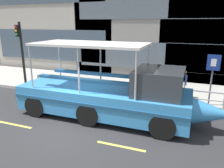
# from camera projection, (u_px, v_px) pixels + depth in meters

# --- Properties ---
(ground_plane) EXTENTS (120.00, 120.00, 0.00)m
(ground_plane) POSITION_uv_depth(u_px,v_px,m) (76.00, 123.00, 9.45)
(ground_plane) COLOR #2B2B2D
(sidewalk) EXTENTS (32.00, 4.80, 0.18)m
(sidewalk) POSITION_uv_depth(u_px,v_px,m) (118.00, 87.00, 14.47)
(sidewalk) COLOR #A8A59E
(sidewalk) RESTS_ON ground_plane
(curb_edge) EXTENTS (32.00, 0.18, 0.18)m
(curb_edge) POSITION_uv_depth(u_px,v_px,m) (104.00, 99.00, 12.23)
(curb_edge) COLOR #B2ADA3
(curb_edge) RESTS_ON ground_plane
(lane_centreline) EXTENTS (25.80, 0.12, 0.01)m
(lane_centreline) POSITION_uv_depth(u_px,v_px,m) (63.00, 134.00, 8.51)
(lane_centreline) COLOR #DBD64C
(lane_centreline) RESTS_ON ground_plane
(curb_guardrail) EXTENTS (10.84, 0.09, 0.85)m
(curb_guardrail) POSITION_uv_depth(u_px,v_px,m) (117.00, 87.00, 12.12)
(curb_guardrail) COLOR gray
(curb_guardrail) RESTS_ON sidewalk
(traffic_light_pole) EXTENTS (0.24, 0.46, 4.07)m
(traffic_light_pole) POSITION_uv_depth(u_px,v_px,m) (21.00, 47.00, 14.05)
(traffic_light_pole) COLOR black
(traffic_light_pole) RESTS_ON sidewalk
(parking_sign) EXTENTS (0.60, 0.12, 2.56)m
(parking_sign) POSITION_uv_depth(u_px,v_px,m) (213.00, 71.00, 10.58)
(parking_sign) COLOR #4C4F54
(parking_sign) RESTS_ON sidewalk
(duck_tour_boat) EXTENTS (9.61, 2.59, 3.35)m
(duck_tour_boat) POSITION_uv_depth(u_px,v_px,m) (114.00, 96.00, 9.74)
(duck_tour_boat) COLOR #388CD1
(duck_tour_boat) RESTS_ON ground_plane
(pedestrian_near_bow) EXTENTS (0.33, 0.35, 1.56)m
(pedestrian_near_bow) POSITION_uv_depth(u_px,v_px,m) (184.00, 81.00, 11.87)
(pedestrian_near_bow) COLOR #47423D
(pedestrian_near_bow) RESTS_ON sidewalk
(pedestrian_mid_left) EXTENTS (0.45, 0.24, 1.60)m
(pedestrian_mid_left) POSITION_uv_depth(u_px,v_px,m) (141.00, 77.00, 12.59)
(pedestrian_mid_left) COLOR black
(pedestrian_mid_left) RESTS_ON sidewalk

